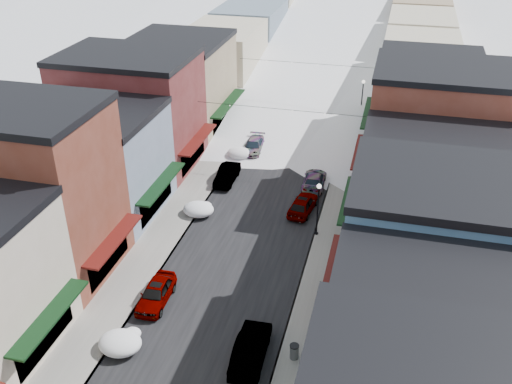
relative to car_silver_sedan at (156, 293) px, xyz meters
The scene contains 30 objects.
road 41.51m from the car_silver_sedan, 84.54° to the left, with size 10.00×160.00×0.01m, color black.
sidewalk_left 41.41m from the car_silver_sedan, 93.67° to the left, with size 3.20×160.00×0.15m, color gray.
sidewalk_right 42.65m from the car_silver_sedan, 75.67° to the left, with size 3.20×160.00×0.15m, color gray.
curb_left 41.34m from the car_silver_sedan, 91.52° to the left, with size 0.10×160.00×0.15m, color slate.
curb_right 42.29m from the car_silver_sedan, 77.71° to the left, with size 0.10×160.00×0.15m, color slate.
bldg_l_brick_near 11.34m from the car_silver_sedan, 169.45° to the left, with size 12.30×8.20×12.50m.
bldg_l_grayblue 14.35m from the car_silver_sedan, 131.85° to the left, with size 11.30×9.20×9.00m.
bldg_l_brick_far 22.38m from the car_silver_sedan, 117.93° to the left, with size 13.30×9.20×11.00m.
bldg_l_tan 31.03m from the car_silver_sedan, 107.50° to the left, with size 11.30×11.20×10.00m.
bldg_r_green 18.83m from the car_silver_sedan, 21.30° to the right, with size 11.30×9.20×9.50m.
bldg_r_blue 17.88m from the car_silver_sedan, ahead, with size 11.30×9.20×10.50m.
bldg_r_cream 21.29m from the car_silver_sedan, 32.68° to the left, with size 12.30×9.20×9.00m.
bldg_r_brick_far 27.70m from the car_silver_sedan, 48.23° to the left, with size 13.30×9.20×11.50m.
bldg_r_tan 35.06m from the car_silver_sedan, 60.51° to the left, with size 11.30×11.20×9.50m.
distant_blocks 64.52m from the car_silver_sedan, 86.48° to the left, with size 34.00×55.00×8.00m.
overhead_cables 29.59m from the car_silver_sedan, 82.19° to the left, with size 16.40×15.04×0.04m.
car_silver_sedan is the anchor object (origin of this frame).
car_dark_hatch 17.59m from the car_silver_sedan, 91.14° to the left, with size 1.54×4.43×1.46m, color black.
car_silver_wagon 24.45m from the car_silver_sedan, 88.94° to the left, with size 1.88×4.62×1.34m, color gray.
car_green_sedan 8.21m from the car_silver_sedan, 24.86° to the right, with size 1.71×4.90×1.62m, color black.
car_gray_suv 15.81m from the car_silver_sedan, 61.89° to the left, with size 1.76×4.37×1.49m, color gray.
car_black_sedan 20.15m from the car_silver_sedan, 67.60° to the left, with size 1.93×4.75×1.38m, color black.
car_lane_silver 39.63m from the car_silver_sedan, 86.00° to the left, with size 1.84×4.57×1.56m, color gray.
car_lane_white 50.12m from the car_silver_sedan, 83.05° to the left, with size 2.49×5.40×1.50m, color silver.
trash_can 10.35m from the car_silver_sedan, 16.17° to the right, with size 0.57×0.57×0.97m.
streetlamp_near 14.21m from the car_silver_sedan, 49.28° to the left, with size 0.37×0.37×4.49m.
streetlamp_far 37.29m from the car_silver_sedan, 73.88° to the left, with size 0.40×0.40×4.78m.
snow_pile_near 4.60m from the car_silver_sedan, 94.13° to the right, with size 2.65×2.83×1.12m.
snow_pile_mid 11.41m from the car_silver_sedan, 94.68° to the left, with size 2.61×2.81×1.11m.
snow_pile_far 22.86m from the car_silver_sedan, 91.49° to the left, with size 2.48×2.73×1.05m.
Camera 1 is at (9.86, -8.63, 25.20)m, focal length 40.00 mm.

